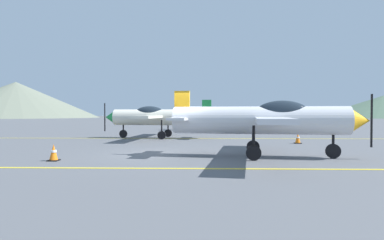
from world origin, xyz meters
The scene contains 10 objects.
ground_plane centered at (0.00, 0.00, 0.00)m, with size 400.00×400.00×0.00m, color #54565B.
apron_line_near centered at (0.00, -3.53, 0.01)m, with size 80.00×0.16×0.01m, color yellow.
apron_line_far centered at (0.00, 8.38, 0.01)m, with size 80.00×0.16×0.01m, color yellow.
airplane_near centered at (3.82, -0.75, 1.45)m, with size 7.52×8.62×2.58m.
airplane_mid centered at (-1.61, 8.67, 1.45)m, with size 7.49×8.61×2.58m.
airplane_far centered at (2.38, 19.13, 1.45)m, with size 7.51×8.62×2.58m.
traffic_cone_front centered at (-3.87, -2.03, 0.29)m, with size 0.36×0.36×0.59m.
traffic_cone_side centered at (6.69, 4.95, 0.29)m, with size 0.36×0.36×0.59m.
hill_left centered at (-70.56, 111.50, 6.92)m, with size 62.58×62.58×13.84m, color slate.
hill_centerleft centered at (70.39, 112.93, 4.23)m, with size 50.06×50.06×8.47m, color #4C6651.
Camera 1 is at (1.34, -13.40, 1.68)m, focal length 30.69 mm.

